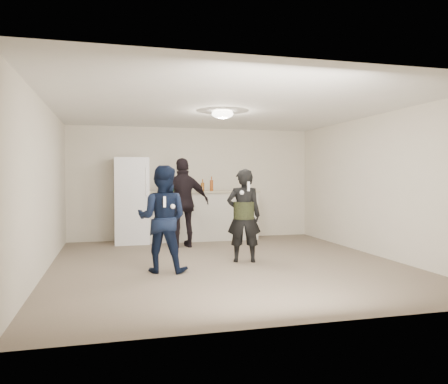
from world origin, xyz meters
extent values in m
plane|color=#6B5B4C|center=(0.00, 0.00, 0.00)|extent=(6.00, 6.00, 0.00)
plane|color=silver|center=(0.00, 0.00, 2.50)|extent=(6.00, 6.00, 0.00)
plane|color=beige|center=(0.00, 3.00, 1.25)|extent=(6.00, 0.00, 6.00)
plane|color=beige|center=(0.00, -3.00, 1.25)|extent=(6.00, 0.00, 6.00)
plane|color=beige|center=(-2.75, 0.00, 1.25)|extent=(0.00, 6.00, 6.00)
plane|color=beige|center=(2.75, 0.00, 1.25)|extent=(0.00, 6.00, 6.00)
cube|color=beige|center=(0.05, 2.67, 0.53)|extent=(2.60, 0.56, 1.05)
cube|color=#C0B794|center=(0.05, 2.67, 1.07)|extent=(2.68, 0.64, 0.04)
cube|color=white|center=(-1.40, 2.60, 0.90)|extent=(0.70, 0.70, 1.80)
cylinder|color=silver|center=(-1.12, 2.23, 1.30)|extent=(0.02, 0.02, 0.60)
ellipsoid|color=white|center=(0.00, 0.30, 2.45)|extent=(0.36, 0.36, 0.16)
cylinder|color=#B6B5BA|center=(-0.49, 2.76, 1.18)|extent=(0.08, 0.08, 0.17)
imported|color=#0E1D3E|center=(-1.08, -0.35, 0.78)|extent=(0.92, 0.81, 1.57)
imported|color=black|center=(0.30, 0.07, 0.77)|extent=(0.63, 0.49, 1.53)
cylinder|color=#2D3719|center=(0.30, 0.07, 0.85)|extent=(0.34, 0.34, 0.28)
imported|color=black|center=(-0.42, 1.80, 0.89)|extent=(1.07, 0.52, 1.78)
cube|color=white|center=(-1.08, -0.63, 1.05)|extent=(0.04, 0.04, 0.15)
sphere|color=white|center=(-0.96, -0.60, 0.98)|extent=(0.07, 0.07, 0.07)
cube|color=silver|center=(0.30, -0.18, 1.25)|extent=(0.04, 0.04, 0.15)
sphere|color=white|center=(0.20, -0.15, 1.15)|extent=(0.07, 0.07, 0.07)
cylinder|color=#9A4516|center=(0.31, 2.51, 1.21)|extent=(0.07, 0.07, 0.24)
cylinder|color=#B4BABF|center=(-0.18, 2.55, 1.18)|extent=(0.07, 0.07, 0.18)
cylinder|color=#924F15|center=(0.14, 2.65, 1.18)|extent=(0.08, 0.08, 0.18)
cylinder|color=#123D11|center=(-0.52, 2.54, 1.22)|extent=(0.06, 0.06, 0.25)
camera|label=1|loc=(-1.80, -6.77, 1.40)|focal=35.00mm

